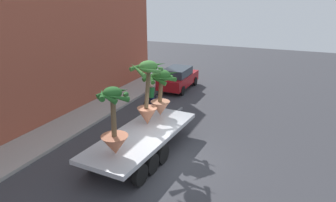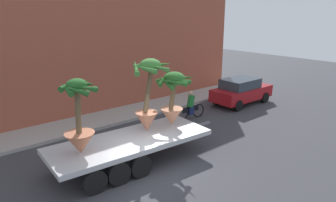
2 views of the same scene
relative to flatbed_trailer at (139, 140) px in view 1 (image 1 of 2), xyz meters
name	(u,v)px [view 1 (image 1 of 2)]	position (x,y,z in m)	size (l,w,h in m)	color
ground_plane	(170,160)	(0.26, -1.28, -0.76)	(60.00, 60.00, 0.00)	#38383D
sidewalk	(55,133)	(0.26, 4.82, -0.69)	(24.00, 2.20, 0.15)	#A39E99
building_facade	(17,53)	(0.26, 6.52, 3.10)	(24.00, 1.20, 7.72)	#9E4C38
flatbed_trailer	(139,140)	(0.00, 0.00, 0.00)	(7.05, 2.63, 0.98)	#B7BABF
potted_palm_rear	(148,93)	(1.28, 0.22, 1.63)	(1.61, 1.57, 2.82)	#C17251
potted_palm_middle	(161,91)	(2.45, 0.14, 1.40)	(1.62, 1.68, 2.19)	tan
potted_palm_front	(114,127)	(-1.62, 0.05, 1.25)	(1.21, 1.29, 2.51)	#B26647
cyclist	(152,97)	(5.40, 2.14, -0.10)	(1.84, 0.37, 1.54)	black
parked_car	(178,78)	(9.62, 2.12, 0.06)	(4.03, 1.82, 1.58)	maroon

